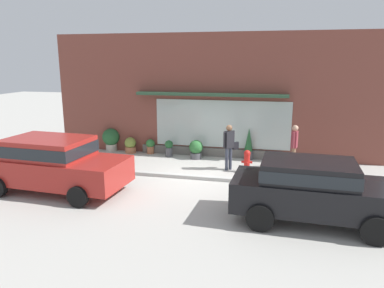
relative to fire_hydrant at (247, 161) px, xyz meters
The scene contains 14 objects.
ground_plane 2.05m from the fire_hydrant, 149.50° to the right, with size 60.00×60.00×0.00m, color #B2AFA8.
curb_strip 2.14m from the fire_hydrant, 144.83° to the right, with size 14.00×0.24×0.12m, color #B2B2AD.
storefront 3.48m from the fire_hydrant, 128.43° to the left, with size 14.00×0.81×5.17m.
fire_hydrant is the anchor object (origin of this frame).
pedestrian_with_handbag 0.91m from the fire_hydrant, 169.07° to the left, with size 0.54×0.52×1.72m.
pedestrian_passerby 1.95m from the fire_hydrant, 24.89° to the left, with size 0.27×0.47×1.69m.
parked_car_red 6.70m from the fire_hydrant, 149.85° to the right, with size 4.62×2.33×1.70m.
parked_car_black 4.42m from the fire_hydrant, 63.67° to the right, with size 4.20×2.09×1.61m.
potted_plant_window_right 1.84m from the fire_hydrant, 92.63° to the left, with size 0.39×0.39×1.33m.
potted_plant_by_entrance 3.76m from the fire_hydrant, 156.59° to the left, with size 0.35×0.35×0.71m.
potted_plant_doorstep 5.58m from the fire_hydrant, 162.12° to the left, with size 0.50×0.50×0.70m.
potted_plant_low_front 6.59m from the fire_hydrant, 163.40° to the left, with size 0.78×0.78×1.03m.
potted_plant_window_center 4.74m from the fire_hydrant, 157.97° to the left, with size 0.38×0.38×0.65m.
potted_plant_near_hydrant 2.63m from the fire_hydrant, 147.98° to the left, with size 0.58×0.58×0.80m.
Camera 1 is at (2.66, -12.02, 4.05)m, focal length 33.99 mm.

